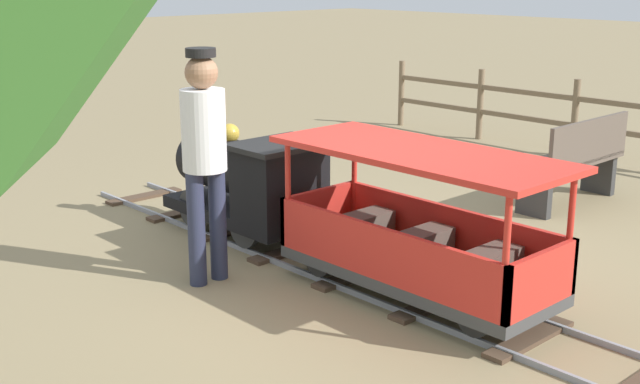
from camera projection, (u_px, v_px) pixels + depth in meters
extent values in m
plane|color=#8C7A56|center=(361.00, 279.00, 5.76)|extent=(60.00, 60.00, 0.00)
cube|color=gray|center=(296.00, 270.00, 5.87)|extent=(0.03, 5.70, 0.04)
cube|color=gray|center=(347.00, 254.00, 6.21)|extent=(0.03, 5.70, 0.04)
cube|color=#4C3828|center=(529.00, 339.00, 4.78)|extent=(0.76, 0.14, 0.03)
cube|color=#4C3828|center=(435.00, 304.00, 5.28)|extent=(0.76, 0.14, 0.03)
cube|color=#4C3828|center=(357.00, 275.00, 5.79)|extent=(0.76, 0.14, 0.03)
cube|color=#4C3828|center=(291.00, 250.00, 6.29)|extent=(0.76, 0.14, 0.03)
cube|color=#4C3828|center=(235.00, 230.00, 6.79)|extent=(0.76, 0.14, 0.03)
cube|color=#4C3828|center=(187.00, 212.00, 7.30)|extent=(0.76, 0.14, 0.03)
cube|color=#4C3828|center=(144.00, 196.00, 7.80)|extent=(0.76, 0.14, 0.03)
cube|color=black|center=(243.00, 210.00, 6.66)|extent=(0.64, 1.40, 0.10)
cylinder|color=black|center=(227.00, 165.00, 6.71)|extent=(0.44, 0.85, 0.44)
cylinder|color=#B7932D|center=(197.00, 156.00, 7.01)|extent=(0.37, 0.02, 0.37)
cylinder|color=black|center=(204.00, 116.00, 6.82)|extent=(0.12, 0.12, 0.30)
sphere|color=#B7932D|center=(230.00, 133.00, 6.60)|extent=(0.16, 0.16, 0.16)
cube|color=black|center=(280.00, 183.00, 6.24)|extent=(0.64, 0.45, 0.55)
cube|color=black|center=(279.00, 145.00, 6.16)|extent=(0.72, 0.53, 0.04)
sphere|color=#F2EAB2|center=(194.00, 126.00, 6.96)|extent=(0.10, 0.10, 0.10)
cylinder|color=#2D2D2D|center=(192.00, 209.00, 6.74)|extent=(0.05, 0.32, 0.32)
cylinder|color=#2D2D2D|center=(242.00, 197.00, 7.08)|extent=(0.05, 0.32, 0.32)
cylinder|color=#2D2D2D|center=(244.00, 228.00, 6.24)|extent=(0.05, 0.32, 0.32)
cylinder|color=#2D2D2D|center=(295.00, 214.00, 6.58)|extent=(0.05, 0.32, 0.32)
cube|color=#3F3F3F|center=(416.00, 273.00, 5.36)|extent=(0.72, 1.90, 0.08)
cube|color=red|center=(381.00, 254.00, 5.08)|extent=(0.04, 1.90, 0.35)
cube|color=red|center=(449.00, 231.00, 5.53)|extent=(0.04, 1.90, 0.35)
cube|color=red|center=(320.00, 212.00, 5.96)|extent=(0.72, 0.04, 0.35)
cube|color=red|center=(541.00, 281.00, 4.65)|extent=(0.72, 0.04, 0.35)
cylinder|color=red|center=(288.00, 195.00, 5.67)|extent=(0.04, 0.04, 0.75)
cylinder|color=red|center=(354.00, 179.00, 6.10)|extent=(0.04, 0.04, 0.75)
cylinder|color=red|center=(506.00, 260.00, 4.40)|extent=(0.04, 0.04, 0.75)
cylinder|color=red|center=(570.00, 234.00, 4.83)|extent=(0.04, 0.04, 0.75)
cube|color=red|center=(420.00, 153.00, 5.15)|extent=(0.82, 2.00, 0.04)
cube|color=brown|center=(484.00, 271.00, 4.94)|extent=(0.56, 0.20, 0.24)
cube|color=brown|center=(416.00, 250.00, 5.32)|extent=(0.56, 0.20, 0.24)
cube|color=brown|center=(358.00, 232.00, 5.69)|extent=(0.56, 0.20, 0.24)
cylinder|color=#262626|center=(318.00, 260.00, 5.66)|extent=(0.04, 0.24, 0.24)
cylinder|color=#262626|center=(370.00, 243.00, 6.00)|extent=(0.04, 0.24, 0.24)
cylinder|color=#262626|center=(474.00, 317.00, 4.73)|extent=(0.04, 0.24, 0.24)
cylinder|color=#262626|center=(524.00, 294.00, 5.07)|extent=(0.04, 0.24, 0.24)
cylinder|color=#282D47|center=(196.00, 229.00, 5.55)|extent=(0.12, 0.12, 0.80)
cylinder|color=#282D47|center=(218.00, 224.00, 5.67)|extent=(0.12, 0.12, 0.80)
cylinder|color=white|center=(204.00, 130.00, 5.43)|extent=(0.30, 0.30, 0.55)
sphere|color=#936B4C|center=(201.00, 72.00, 5.33)|extent=(0.22, 0.22, 0.22)
cylinder|color=black|center=(201.00, 52.00, 5.30)|extent=(0.20, 0.20, 0.06)
cube|color=brown|center=(570.00, 160.00, 7.50)|extent=(1.30, 0.41, 0.06)
cube|color=brown|center=(590.00, 141.00, 7.32)|extent=(1.30, 0.05, 0.40)
cube|color=#333333|center=(534.00, 193.00, 7.18)|extent=(0.08, 0.32, 0.42)
cube|color=#333333|center=(599.00, 172.00, 7.93)|extent=(0.08, 0.32, 0.42)
cylinder|color=#756047|center=(575.00, 118.00, 9.46)|extent=(0.08, 0.08, 0.90)
cylinder|color=#756047|center=(480.00, 104.00, 10.41)|extent=(0.08, 0.08, 0.90)
cylinder|color=#756047|center=(401.00, 93.00, 11.35)|extent=(0.08, 0.08, 0.90)
cube|color=#756047|center=(632.00, 105.00, 8.93)|extent=(0.04, 6.70, 0.06)
cube|color=#756047|center=(629.00, 134.00, 9.01)|extent=(0.04, 6.70, 0.06)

